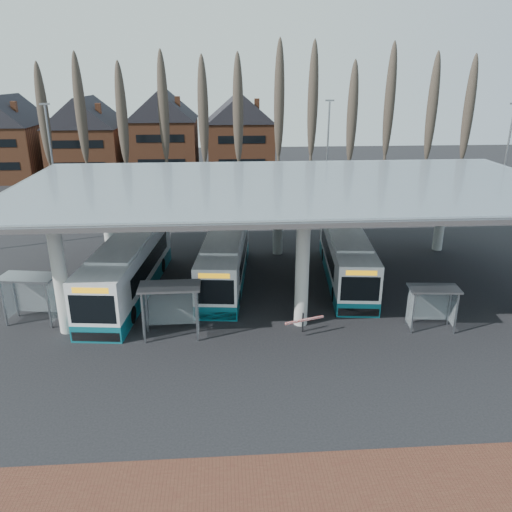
{
  "coord_description": "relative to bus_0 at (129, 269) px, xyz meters",
  "views": [
    {
      "loc": [
        -3.95,
        -20.73,
        12.37
      ],
      "look_at": [
        -2.03,
        7.0,
        2.2
      ],
      "focal_mm": 35.0,
      "sensor_mm": 36.0,
      "label": 1
    }
  ],
  "objects": [
    {
      "name": "ground",
      "position": [
        9.58,
        -7.11,
        -1.56
      ],
      "size": [
        140.0,
        140.0,
        0.0
      ],
      "primitive_type": "plane",
      "color": "black",
      "rests_on": "ground"
    },
    {
      "name": "station_canopy",
      "position": [
        9.58,
        0.89,
        4.13
      ],
      "size": [
        32.0,
        16.0,
        6.34
      ],
      "color": "beige",
      "rests_on": "ground"
    },
    {
      "name": "poplar_row",
      "position": [
        9.58,
        25.89,
        7.22
      ],
      "size": [
        45.1,
        1.1,
        14.5
      ],
      "color": "#473D33",
      "rests_on": "ground"
    },
    {
      "name": "townhouse_row",
      "position": [
        -6.17,
        36.89,
        4.38
      ],
      "size": [
        36.8,
        10.3,
        12.25
      ],
      "color": "brown",
      "rests_on": "ground"
    },
    {
      "name": "lamp_post_a",
      "position": [
        -8.42,
        14.89,
        3.78
      ],
      "size": [
        0.8,
        0.16,
        10.17
      ],
      "color": "slate",
      "rests_on": "ground"
    },
    {
      "name": "lamp_post_b",
      "position": [
        15.58,
        18.89,
        3.78
      ],
      "size": [
        0.8,
        0.16,
        10.17
      ],
      "color": "slate",
      "rests_on": "ground"
    },
    {
      "name": "lamp_post_c",
      "position": [
        29.58,
        12.89,
        3.78
      ],
      "size": [
        0.8,
        0.16,
        10.17
      ],
      "color": "slate",
      "rests_on": "ground"
    },
    {
      "name": "bus_0",
      "position": [
        0.0,
        0.0,
        0.0
      ],
      "size": [
        3.84,
        12.09,
        3.3
      ],
      "rotation": [
        0.0,
        0.0,
        -0.11
      ],
      "color": "white",
      "rests_on": "ground"
    },
    {
      "name": "bus_1",
      "position": [
        5.71,
        1.48,
        -0.12
      ],
      "size": [
        3.53,
        11.18,
        3.05
      ],
      "rotation": [
        0.0,
        0.0,
        -0.11
      ],
      "color": "white",
      "rests_on": "ground"
    },
    {
      "name": "bus_2",
      "position": [
        13.37,
        1.35,
        -0.12
      ],
      "size": [
        3.5,
        11.16,
        3.05
      ],
      "rotation": [
        0.0,
        0.0,
        -0.11
      ],
      "color": "white",
      "rests_on": "ground"
    },
    {
      "name": "shelter_0",
      "position": [
        -4.43,
        -3.31,
        0.35
      ],
      "size": [
        3.01,
        1.83,
        2.62
      ],
      "rotation": [
        0.0,
        0.0,
        -0.16
      ],
      "color": "gray",
      "rests_on": "ground"
    },
    {
      "name": "shelter_1",
      "position": [
        2.97,
        -5.34,
        0.45
      ],
      "size": [
        2.98,
        1.51,
        2.76
      ],
      "rotation": [
        0.0,
        0.0,
        0.01
      ],
      "color": "gray",
      "rests_on": "ground"
    },
    {
      "name": "shelter_2",
      "position": [
        16.13,
        -5.52,
        0.12
      ],
      "size": [
        2.59,
        1.47,
        2.31
      ],
      "rotation": [
        0.0,
        0.0,
        -0.09
      ],
      "color": "gray",
      "rests_on": "ground"
    },
    {
      "name": "barrier",
      "position": [
        9.55,
        -5.86,
        -0.74
      ],
      "size": [
        2.02,
        0.89,
        1.05
      ],
      "rotation": [
        0.0,
        0.0,
        0.32
      ],
      "color": "black",
      "rests_on": "ground"
    }
  ]
}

